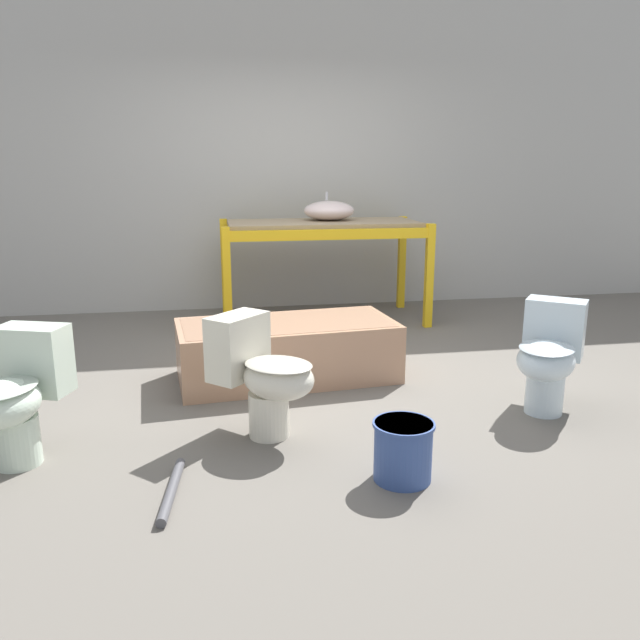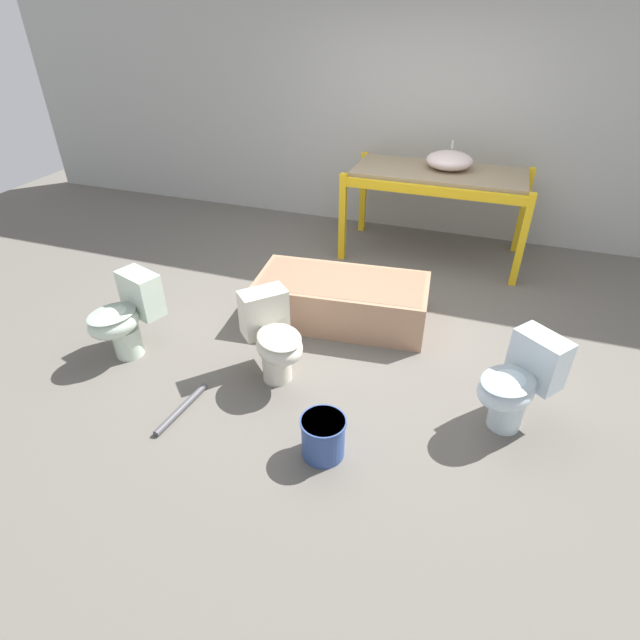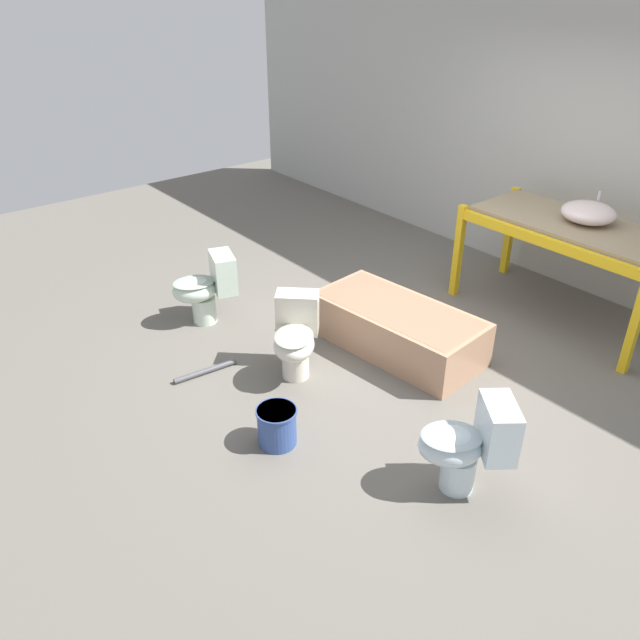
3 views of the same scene
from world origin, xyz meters
TOP-DOWN VIEW (x-y plane):
  - ground_plane at (0.00, 0.00)m, footprint 12.00×12.00m
  - warehouse_wall_rear at (0.00, 2.23)m, footprint 10.80×0.08m
  - shelving_rack at (0.38, 1.50)m, footprint 1.90×0.92m
  - sink_basin at (0.45, 1.58)m, footprint 0.48×0.46m
  - bathtub_main at (-0.17, -0.14)m, footprint 1.56×0.85m
  - toilet_near at (1.31, -1.02)m, footprint 0.62×0.67m
  - toilet_far at (-0.41, -1.07)m, footprint 0.66×0.65m
  - toilet_extra at (-1.65, -1.18)m, footprint 0.51×0.66m
  - bucket_white at (0.20, -1.70)m, footprint 0.30×0.30m
  - loose_pipe at (-0.89, -1.66)m, footprint 0.10×0.56m

SIDE VIEW (x-z plane):
  - ground_plane at x=0.00m, z-range 0.00..0.00m
  - loose_pipe at x=-0.89m, z-range 0.00..0.05m
  - bucket_white at x=0.20m, z-range 0.01..0.30m
  - bathtub_main at x=-0.17m, z-range 0.03..0.44m
  - toilet_near at x=1.31m, z-range 0.03..0.69m
  - toilet_far at x=-0.41m, z-range 0.03..0.69m
  - toilet_extra at x=-1.65m, z-range 0.03..0.69m
  - shelving_rack at x=0.38m, z-range 0.35..1.30m
  - sink_basin at x=0.45m, z-range 0.92..1.18m
  - warehouse_wall_rear at x=0.00m, z-range 0.00..3.20m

